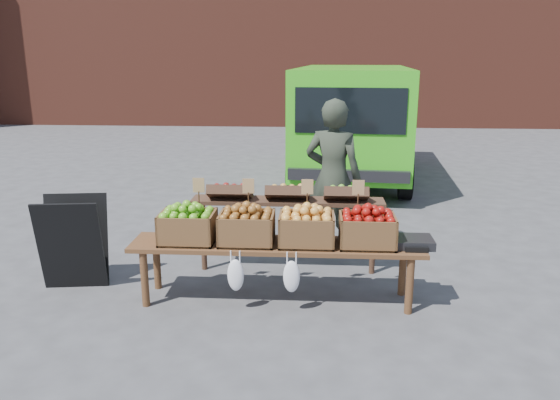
# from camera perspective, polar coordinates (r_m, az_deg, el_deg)

# --- Properties ---
(ground) EXTENTS (80.00, 80.00, 0.00)m
(ground) POSITION_cam_1_polar(r_m,az_deg,el_deg) (5.14, -7.47, -11.23)
(ground) COLOR #474749
(delivery_van) EXTENTS (2.45, 4.70, 2.04)m
(delivery_van) POSITION_cam_1_polar(r_m,az_deg,el_deg) (10.22, 7.54, 7.88)
(delivery_van) COLOR green
(delivery_van) RESTS_ON ground
(vendor) EXTENTS (0.75, 0.61, 1.80)m
(vendor) POSITION_cam_1_polar(r_m,az_deg,el_deg) (6.23, 5.56, 2.30)
(vendor) COLOR #2B3326
(vendor) RESTS_ON ground
(chalkboard_sign) EXTENTS (0.65, 0.42, 0.93)m
(chalkboard_sign) POSITION_cam_1_polar(r_m,az_deg,el_deg) (5.76, -20.78, -4.16)
(chalkboard_sign) COLOR black
(chalkboard_sign) RESTS_ON ground
(back_table) EXTENTS (2.10, 0.44, 1.04)m
(back_table) POSITION_cam_1_polar(r_m,az_deg,el_deg) (5.74, 0.79, -2.63)
(back_table) COLOR #40291B
(back_table) RESTS_ON ground
(display_bench) EXTENTS (2.70, 0.56, 0.57)m
(display_bench) POSITION_cam_1_polar(r_m,az_deg,el_deg) (5.15, -0.35, -7.52)
(display_bench) COLOR #52321B
(display_bench) RESTS_ON ground
(crate_golden_apples) EXTENTS (0.50, 0.40, 0.28)m
(crate_golden_apples) POSITION_cam_1_polar(r_m,az_deg,el_deg) (5.13, -9.61, -2.80)
(crate_golden_apples) COLOR #489C1C
(crate_golden_apples) RESTS_ON display_bench
(crate_russet_pears) EXTENTS (0.50, 0.40, 0.28)m
(crate_russet_pears) POSITION_cam_1_polar(r_m,az_deg,el_deg) (5.03, -3.49, -2.96)
(crate_russet_pears) COLOR #A27027
(crate_russet_pears) RESTS_ON display_bench
(crate_red_apples) EXTENTS (0.50, 0.40, 0.28)m
(crate_red_apples) POSITION_cam_1_polar(r_m,az_deg,el_deg) (5.00, 2.79, -3.08)
(crate_red_apples) COLOR gold
(crate_red_apples) RESTS_ON display_bench
(crate_green_apples) EXTENTS (0.50, 0.40, 0.28)m
(crate_green_apples) POSITION_cam_1_polar(r_m,az_deg,el_deg) (5.02, 9.09, -3.17)
(crate_green_apples) COLOR maroon
(crate_green_apples) RESTS_ON display_bench
(weighing_scale) EXTENTS (0.34, 0.30, 0.08)m
(weighing_scale) POSITION_cam_1_polar(r_m,az_deg,el_deg) (5.11, 13.81, -4.28)
(weighing_scale) COLOR black
(weighing_scale) RESTS_ON display_bench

